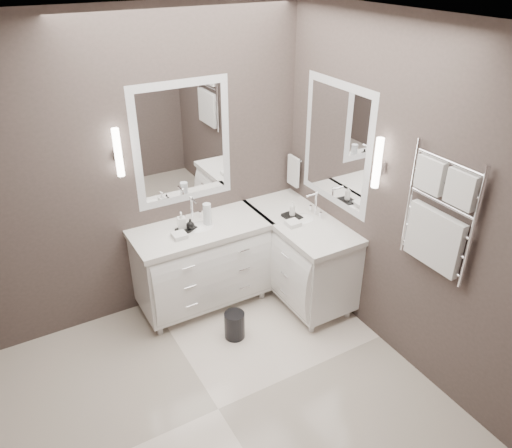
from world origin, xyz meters
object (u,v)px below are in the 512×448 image
vanity_right (299,252)px  waste_bin (235,325)px  vanity_back (202,261)px  towel_ladder (438,220)px

vanity_right → waste_bin: (-0.84, -0.25, -0.36)m
vanity_back → vanity_right: (0.88, -0.33, 0.00)m
waste_bin → towel_ladder: bearing=-44.5°
vanity_back → waste_bin: bearing=-86.7°
towel_ladder → waste_bin: 1.96m
vanity_right → waste_bin: vanity_right is taller
towel_ladder → vanity_back: bearing=124.1°
vanity_back → vanity_right: 0.93m
towel_ladder → waste_bin: towel_ladder is taller
vanity_right → waste_bin: 0.95m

